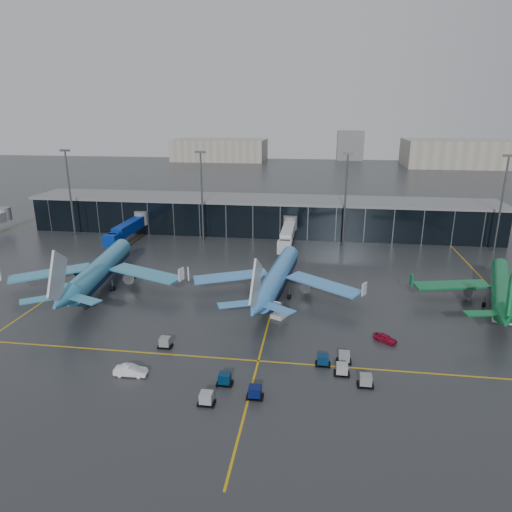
# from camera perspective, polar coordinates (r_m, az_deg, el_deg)

# --- Properties ---
(ground) EXTENTS (600.00, 600.00, 0.00)m
(ground) POSITION_cam_1_polar(r_m,az_deg,el_deg) (84.81, -5.09, -7.36)
(ground) COLOR #282B2D
(ground) RESTS_ON ground
(terminal_pier) EXTENTS (142.00, 17.00, 10.70)m
(terminal_pier) POSITION_cam_1_polar(r_m,az_deg,el_deg) (141.29, 0.48, 5.17)
(terminal_pier) COLOR black
(terminal_pier) RESTS_ON ground
(jet_bridges) EXTENTS (94.00, 27.50, 7.20)m
(jet_bridges) POSITION_cam_1_polar(r_m,az_deg,el_deg) (132.91, -15.80, 3.33)
(jet_bridges) COLOR #595B60
(jet_bridges) RESTS_ON ground
(flood_masts) EXTENTS (203.00, 0.50, 25.50)m
(flood_masts) POSITION_cam_1_polar(r_m,az_deg,el_deg) (127.41, 2.02, 7.65)
(flood_masts) COLOR #595B60
(flood_masts) RESTS_ON ground
(distant_hangars) EXTENTS (260.00, 71.00, 22.00)m
(distant_hangars) POSITION_cam_1_polar(r_m,az_deg,el_deg) (347.44, 13.58, 12.59)
(distant_hangars) COLOR #B2AD99
(distant_hangars) RESTS_ON ground
(taxi_lines) EXTENTS (220.00, 120.00, 0.02)m
(taxi_lines) POSITION_cam_1_polar(r_m,az_deg,el_deg) (92.90, 2.43, -5.01)
(taxi_lines) COLOR gold
(taxi_lines) RESTS_ON ground
(airliner_arkefly) EXTENTS (43.02, 47.58, 13.26)m
(airliner_arkefly) POSITION_cam_1_polar(r_m,az_deg,el_deg) (100.82, -19.02, -0.16)
(airliner_arkefly) COLOR #3992BC
(airliner_arkefly) RESTS_ON ground
(airliner_klm_near) EXTENTS (40.00, 44.47, 12.61)m
(airliner_klm_near) POSITION_cam_1_polar(r_m,az_deg,el_deg) (91.88, 2.73, -1.09)
(airliner_klm_near) COLOR #4593E3
(airliner_klm_near) RESTS_ON ground
(airliner_aer_lingus) EXTENTS (43.45, 46.44, 11.68)m
(airliner_aer_lingus) POSITION_cam_1_polar(r_m,az_deg,el_deg) (98.23, 28.54, -2.31)
(airliner_aer_lingus) COLOR #0C6C35
(airliner_aer_lingus) RESTS_ON ground
(baggage_carts) EXTENTS (32.66, 15.04, 1.70)m
(baggage_carts) POSITION_cam_1_polar(r_m,az_deg,el_deg) (66.11, 2.77, -14.27)
(baggage_carts) COLOR black
(baggage_carts) RESTS_ON ground
(mobile_airstair) EXTENTS (3.31, 3.82, 3.45)m
(mobile_airstair) POSITION_cam_1_polar(r_m,az_deg,el_deg) (83.67, 3.02, -7.09)
(mobile_airstair) COLOR silver
(mobile_airstair) RESTS_ON ground
(service_van_red) EXTENTS (4.02, 3.53, 1.31)m
(service_van_red) POSITION_cam_1_polar(r_m,az_deg,el_deg) (77.86, 15.85, -9.85)
(service_van_red) COLOR maroon
(service_van_red) RESTS_ON ground
(service_van_white) EXTENTS (4.74, 1.84, 1.54)m
(service_van_white) POSITION_cam_1_polar(r_m,az_deg,el_deg) (68.64, -15.39, -13.64)
(service_van_white) COLOR white
(service_van_white) RESTS_ON ground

